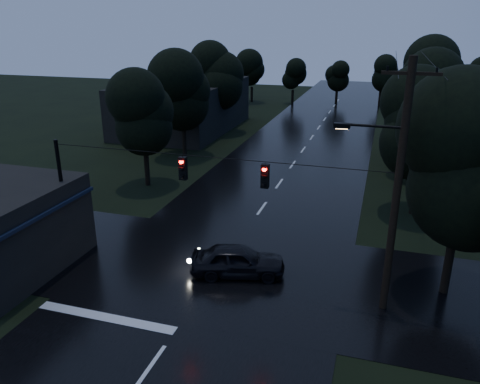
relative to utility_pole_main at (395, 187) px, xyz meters
The scene contains 16 objects.
main_road 21.06m from the utility_pole_main, 111.30° to the left, with size 12.00×120.00×0.02m, color black.
cross_street 9.14m from the utility_pole_main, behind, with size 60.00×9.00×0.02m, color black.
building_far_right 24.12m from the utility_pole_main, 74.01° to the left, with size 10.00×14.00×4.40m, color black.
building_far_left 36.15m from the utility_pole_main, 126.44° to the left, with size 10.00×16.00×5.00m, color black.
utility_pole_main is the anchor object (origin of this frame).
utility_pole_far 17.08m from the utility_pole_main, 87.00° to the left, with size 2.00×0.30×7.50m.
anchor_pole_left 15.08m from the utility_pole_main, behind, with size 0.18×0.18×6.00m, color black.
span_signals 6.85m from the utility_pole_main, behind, with size 15.00×0.37×1.12m.
tree_corner_near 3.35m from the utility_pole_main, 37.67° to the left, with size 4.48×4.48×9.44m.
tree_left_a 19.76m from the utility_pole_main, 146.16° to the left, with size 3.92×3.92×8.26m.
tree_left_b 25.50m from the utility_pole_main, 131.84° to the left, with size 4.20×4.20×8.85m.
tree_left_c 33.94m from the utility_pole_main, 121.27° to the left, with size 4.48×4.48×9.44m.
tree_right_a 11.12m from the utility_pole_main, 81.77° to the left, with size 4.20×4.20×8.85m.
tree_right_b 19.14m from the utility_pole_main, 83.42° to the left, with size 4.48×4.48×9.44m.
tree_right_c 29.16m from the utility_pole_main, 84.50° to the left, with size 4.76×4.76×10.03m.
car 7.89m from the utility_pole_main, behind, with size 1.74×4.31×1.47m, color black.
Camera 1 is at (6.73, -6.45, 11.07)m, focal length 35.00 mm.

